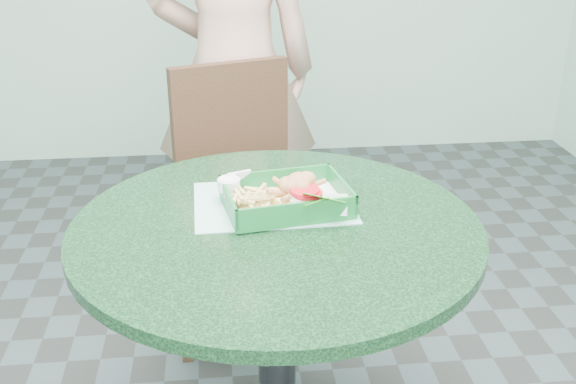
{
  "coord_description": "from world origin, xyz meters",
  "views": [
    {
      "loc": [
        -0.12,
        -1.36,
        1.46
      ],
      "look_at": [
        0.04,
        0.1,
        0.8
      ],
      "focal_mm": 42.0,
      "sensor_mm": 36.0,
      "label": 1
    }
  ],
  "objects": [
    {
      "name": "cafe_table",
      "position": [
        0.0,
        0.0,
        0.58
      ],
      "size": [
        0.94,
        0.94,
        0.75
      ],
      "color": "#27272B",
      "rests_on": "floor"
    },
    {
      "name": "crab_sandwich",
      "position": [
        0.06,
        0.07,
        0.8
      ],
      "size": [
        0.13,
        0.13,
        0.08
      ],
      "rotation": [
        0.0,
        0.0,
        -0.38
      ],
      "color": "#EFBA57",
      "rests_on": "food_basket"
    },
    {
      "name": "food_basket",
      "position": [
        0.03,
        0.07,
        0.77
      ],
      "size": [
        0.28,
        0.21,
        0.06
      ],
      "rotation": [
        0.0,
        0.0,
        0.16
      ],
      "color": "#146D2F",
      "rests_on": "placemat"
    },
    {
      "name": "placemat",
      "position": [
        0.0,
        0.11,
        0.75
      ],
      "size": [
        0.38,
        0.29,
        0.0
      ],
      "primitive_type": "cube",
      "rotation": [
        0.0,
        0.0,
        0.03
      ],
      "color": "#8FCABF",
      "rests_on": "cafe_table"
    },
    {
      "name": "fries_pile",
      "position": [
        -0.06,
        0.08,
        0.79
      ],
      "size": [
        0.11,
        0.12,
        0.04
      ],
      "primitive_type": null,
      "rotation": [
        0.0,
        0.0,
        -0.18
      ],
      "color": "#D8B769",
      "rests_on": "food_basket"
    },
    {
      "name": "sauce_ramekin",
      "position": [
        -0.09,
        0.14,
        0.8
      ],
      "size": [
        0.05,
        0.05,
        0.03
      ],
      "rotation": [
        0.0,
        0.0,
        0.07
      ],
      "color": "white",
      "rests_on": "food_basket"
    },
    {
      "name": "garnish_cup",
      "position": [
        0.08,
        0.02,
        0.79
      ],
      "size": [
        0.12,
        0.12,
        0.05
      ],
      "rotation": [
        0.0,
        0.0,
        -0.36
      ],
      "color": "white",
      "rests_on": "food_basket"
    },
    {
      "name": "diner_person",
      "position": [
        -0.05,
        1.1,
        0.96
      ],
      "size": [
        0.7,
        0.47,
        1.92
      ],
      "primitive_type": "imported",
      "rotation": [
        0.0,
        0.0,
        3.13
      ],
      "color": "tan",
      "rests_on": "floor"
    },
    {
      "name": "dining_chair",
      "position": [
        -0.08,
        0.79,
        0.53
      ],
      "size": [
        0.42,
        0.42,
        0.93
      ],
      "rotation": [
        0.0,
        0.0,
        0.34
      ],
      "color": "#442715",
      "rests_on": "floor"
    }
  ]
}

